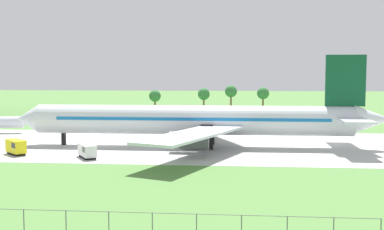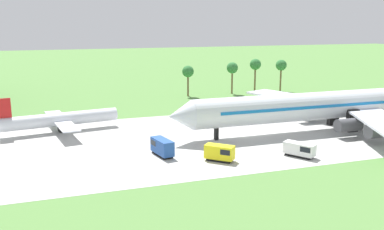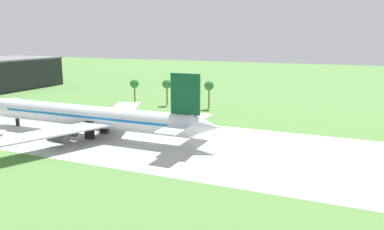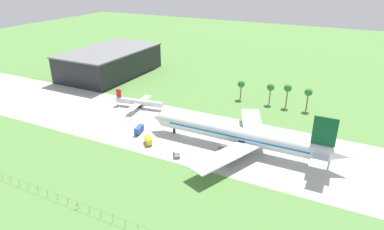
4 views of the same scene
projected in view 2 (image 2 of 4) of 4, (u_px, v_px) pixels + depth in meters
name	position (u px, v px, depth m)	size (l,w,h in m)	color
ground_plane	(245.00, 134.00, 88.00)	(600.00, 600.00, 0.00)	#517F3D
taxiway_strip	(245.00, 134.00, 88.00)	(320.00, 44.00, 0.02)	#B2B2AD
jet_airliner	(338.00, 105.00, 91.28)	(74.50, 57.67, 18.10)	silver
regional_aircraft	(60.00, 119.00, 89.20)	(23.82, 21.57, 7.97)	silver
baggage_tug	(300.00, 149.00, 72.76)	(4.53, 5.54, 2.40)	black
fuel_truck	(162.00, 147.00, 73.46)	(3.02, 5.74, 2.93)	black
catering_van	(220.00, 153.00, 70.51)	(4.89, 4.76, 2.68)	black
palm_tree_row	(240.00, 68.00, 136.64)	(36.11, 3.60, 10.97)	brown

